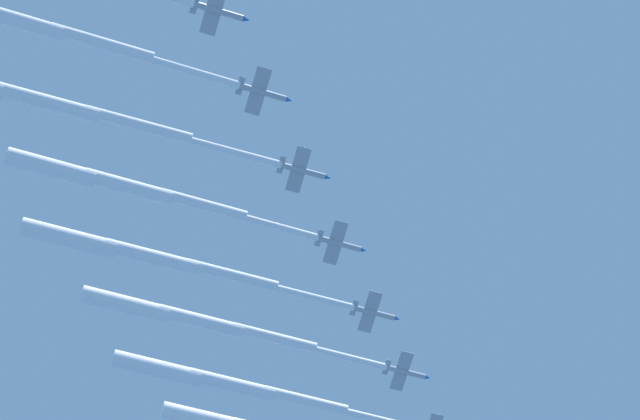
{
  "coord_description": "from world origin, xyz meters",
  "views": [
    {
      "loc": [
        93.13,
        52.25,
        8.45
      ],
      "look_at": [
        0.0,
        0.0,
        180.99
      ],
      "focal_mm": 61.79,
      "sensor_mm": 36.0,
      "label": 1
    }
  ],
  "objects_px": {
    "jet_starboard_inner": "(198,321)",
    "jet_starboard_outer": "(8,19)",
    "jet_port_inner": "(229,384)",
    "jet_starboard_mid": "(126,187)",
    "jet_port_outer": "(40,101)",
    "jet_port_mid": "(148,257)"
  },
  "relations": [
    {
      "from": "jet_port_inner",
      "to": "jet_port_outer",
      "type": "height_order",
      "value": "jet_port_outer"
    },
    {
      "from": "jet_port_inner",
      "to": "jet_starboard_mid",
      "type": "height_order",
      "value": "jet_starboard_mid"
    },
    {
      "from": "jet_port_outer",
      "to": "jet_port_mid",
      "type": "bearing_deg",
      "value": -178.16
    },
    {
      "from": "jet_port_inner",
      "to": "jet_port_mid",
      "type": "relative_size",
      "value": 1.0
    },
    {
      "from": "jet_starboard_inner",
      "to": "jet_starboard_outer",
      "type": "height_order",
      "value": "jet_starboard_outer"
    },
    {
      "from": "jet_port_inner",
      "to": "jet_starboard_inner",
      "type": "xyz_separation_m",
      "value": [
        15.92,
        2.63,
        1.23
      ]
    },
    {
      "from": "jet_port_inner",
      "to": "jet_starboard_inner",
      "type": "bearing_deg",
      "value": 9.38
    },
    {
      "from": "jet_starboard_inner",
      "to": "jet_port_outer",
      "type": "distance_m",
      "value": 53.86
    },
    {
      "from": "jet_starboard_inner",
      "to": "jet_starboard_outer",
      "type": "xyz_separation_m",
      "value": [
        68.79,
        5.99,
        1.13
      ]
    },
    {
      "from": "jet_starboard_mid",
      "to": "jet_starboard_outer",
      "type": "bearing_deg",
      "value": 1.42
    },
    {
      "from": "jet_starboard_mid",
      "to": "jet_starboard_outer",
      "type": "height_order",
      "value": "jet_starboard_outer"
    },
    {
      "from": "jet_starboard_inner",
      "to": "jet_starboard_mid",
      "type": "xyz_separation_m",
      "value": [
        32.25,
        5.09,
        0.27
      ]
    },
    {
      "from": "jet_port_inner",
      "to": "jet_starboard_outer",
      "type": "bearing_deg",
      "value": 5.81
    },
    {
      "from": "jet_port_outer",
      "to": "jet_starboard_outer",
      "type": "bearing_deg",
      "value": 16.53
    },
    {
      "from": "jet_starboard_mid",
      "to": "jet_port_mid",
      "type": "bearing_deg",
      "value": -161.85
    },
    {
      "from": "jet_starboard_mid",
      "to": "jet_port_outer",
      "type": "bearing_deg",
      "value": -9.3
    },
    {
      "from": "jet_starboard_outer",
      "to": "jet_port_outer",
      "type": "bearing_deg",
      "value": -163.47
    },
    {
      "from": "jet_starboard_mid",
      "to": "jet_port_outer",
      "type": "relative_size",
      "value": 0.88
    },
    {
      "from": "jet_port_outer",
      "to": "jet_starboard_mid",
      "type": "bearing_deg",
      "value": 170.7
    },
    {
      "from": "jet_starboard_mid",
      "to": "jet_port_outer",
      "type": "xyz_separation_m",
      "value": [
        21.58,
        -3.53,
        0.51
      ]
    },
    {
      "from": "jet_port_mid",
      "to": "jet_starboard_mid",
      "type": "height_order",
      "value": "jet_starboard_mid"
    },
    {
      "from": "jet_port_inner",
      "to": "jet_starboard_outer",
      "type": "distance_m",
      "value": 85.18
    }
  ]
}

